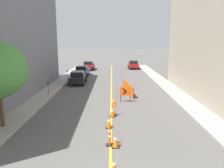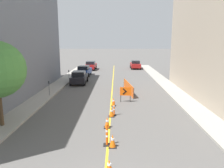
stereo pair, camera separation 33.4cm
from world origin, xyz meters
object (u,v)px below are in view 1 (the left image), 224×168
Objects in this scene: traffic_cone_fourth at (113,112)px; parked_car_curb_mid at (83,71)px; parked_car_opposite_side at (134,65)px; delineator_post_rear at (116,109)px; arrow_barricade_primary at (126,92)px; parked_car_curb_near at (78,77)px; traffic_cone_fifth at (114,102)px; parked_car_curb_far at (89,65)px; delineator_post_front at (110,136)px; parking_meter_far_curb at (68,73)px; traffic_cone_nearest at (114,166)px; parking_meter_near_curb at (49,85)px; traffic_cone_second at (116,141)px; traffic_cone_third at (109,122)px.

traffic_cone_fourth is 0.16× the size of parked_car_curb_mid.
delineator_post_rear is at bearing -97.88° from parked_car_opposite_side.
arrow_barricade_primary is 24.07m from parked_car_opposite_side.
parked_car_curb_near is 6.23m from parked_car_curb_mid.
parked_car_curb_far is (-4.53, 23.38, 0.45)m from traffic_cone_fifth.
delineator_post_front is 0.27× the size of parked_car_curb_mid.
delineator_post_rear is 0.25× the size of parked_car_opposite_side.
parked_car_curb_near is at bearing -118.51° from parked_car_opposite_side.
parked_car_curb_mid is at bearing 104.07° from traffic_cone_fourth.
delineator_post_front is at bearing -92.08° from traffic_cone_fifth.
parking_meter_far_curb reaches higher than delineator_post_front.
parking_meter_far_curb reaches higher than traffic_cone_nearest.
parked_car_curb_near reaches higher than traffic_cone_nearest.
delineator_post_front is 1.10× the size of delineator_post_rear.
parked_car_opposite_side is at bearing 65.33° from parking_meter_near_curb.
delineator_post_rear is (0.18, 0.26, 0.11)m from traffic_cone_fourth.
parked_car_curb_mid is at bearing -90.12° from parked_car_curb_far.
parked_car_opposite_side is at bearing 80.95° from traffic_cone_fifth.
parked_car_curb_far is at bearing 85.31° from parking_meter_near_curb.
parked_car_curb_near reaches higher than traffic_cone_fifth.
parking_meter_far_curb is at bearing 128.16° from arrow_barricade_primary.
parked_car_curb_far is (-4.57, 30.55, 0.46)m from traffic_cone_second.
traffic_cone_third is at bearing -96.43° from traffic_cone_fourth.
parking_meter_far_curb reaches higher than traffic_cone_second.
parked_car_curb_mid reaches higher than traffic_cone_nearest.
traffic_cone_third is 0.53× the size of arrow_barricade_primary.
traffic_cone_fifth is at bearing -67.55° from parked_car_curb_near.
traffic_cone_fourth is 0.16× the size of parked_car_curb_near.
traffic_cone_fifth is at bearing 85.91° from traffic_cone_third.
parked_car_curb_near reaches higher than delineator_post_front.
traffic_cone_nearest is 0.49× the size of delineator_post_front.
parked_car_curb_mid is at bearing 104.79° from delineator_post_rear.
traffic_cone_second is 23.60m from parked_car_curb_mid.
parked_car_curb_near is at bearing 106.02° from traffic_cone_third.
arrow_barricade_primary is at bearing 83.98° from traffic_cone_nearest.
parked_car_curb_near is (-4.20, 16.69, 0.29)m from delineator_post_front.
parked_car_curb_far is at bearing 98.02° from delineator_post_front.
parked_car_curb_mid reaches higher than traffic_cone_fourth.
traffic_cone_second is 0.97× the size of traffic_cone_fifth.
parked_car_curb_far is at bearing 98.51° from traffic_cone_third.
parked_car_curb_far is (0.22, 7.45, 0.00)m from parked_car_curb_mid.
traffic_cone_fifth reaches higher than traffic_cone_fourth.
traffic_cone_second is (0.10, 2.19, 0.06)m from traffic_cone_nearest.
traffic_cone_third is at bearing 91.97° from delineator_post_front.
parked_car_curb_near is at bearing 110.61° from delineator_post_rear.
traffic_cone_fifth is 16.63m from parked_car_curb_mid.
delineator_post_front is 0.89× the size of arrow_barricade_primary.
parked_car_curb_far reaches higher than parking_meter_near_curb.
delineator_post_rear reaches higher than traffic_cone_nearest.
arrow_barricade_primary is 12.89m from parking_meter_far_curb.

